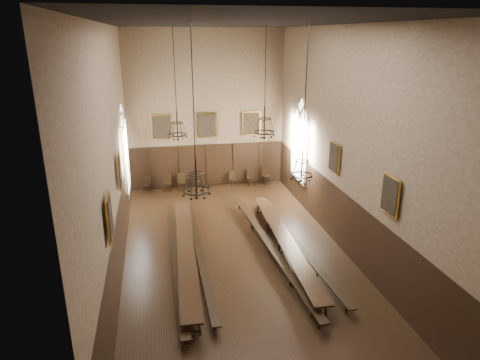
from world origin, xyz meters
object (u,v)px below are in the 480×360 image
object	(u,v)px
chandelier_back_right	(264,126)
bench_left_inner	(199,253)
chair_6	(251,180)
chandelier_back_left	(177,127)
table_left	(186,254)
chandelier_front_left	(196,180)
chandelier_front_right	(302,164)
chair_5	(233,181)
bench_left_outer	(175,257)
table_right	(284,246)
chair_3	(201,184)
bench_right_outer	(294,244)
chair_1	(167,186)
chair_0	(147,187)
bench_right_inner	(269,247)
chair_7	(266,179)
chair_2	(182,185)

from	to	relation	value
chandelier_back_right	bench_left_inner	bearing A→B (deg)	-145.53
chair_6	chandelier_back_right	size ratio (longest dim) A/B	0.22
chandelier_back_left	bench_left_inner	bearing A→B (deg)	-77.97
table_left	chandelier_front_left	size ratio (longest dim) A/B	1.91
bench_left_inner	chandelier_front_right	size ratio (longest dim) A/B	1.93
chair_5	bench_left_inner	bearing A→B (deg)	-122.80
chair_5	chair_6	xyz separation A→B (m)	(1.08, -0.02, 0.02)
bench_left_outer	table_left	bearing A→B (deg)	-6.61
table_left	chandelier_front_left	bearing A→B (deg)	-84.74
table_right	chandelier_front_right	distance (m)	4.59
table_right	chandelier_front_left	bearing A→B (deg)	-144.51
chair_3	chandelier_front_left	xyz separation A→B (m)	(-1.32, -11.36, 4.12)
chandelier_back_right	chandelier_front_left	size ratio (longest dim) A/B	0.89
table_right	bench_right_outer	bearing A→B (deg)	24.48
bench_left_inner	chandelier_front_left	size ratio (longest dim) A/B	1.91
chair_1	chandelier_front_left	size ratio (longest dim) A/B	0.19
chair_0	bench_right_inner	bearing A→B (deg)	-41.05
bench_right_outer	bench_left_inner	bearing A→B (deg)	-179.97
table_right	chair_3	distance (m)	9.01
chair_1	chandelier_back_left	size ratio (longest dim) A/B	0.22
table_right	bench_left_inner	size ratio (longest dim) A/B	0.97
chair_3	chandelier_front_left	size ratio (longest dim) A/B	0.18
table_right	chair_7	xyz separation A→B (m)	(1.53, 8.68, -0.05)
table_left	chandelier_front_left	distance (m)	4.88
table_right	chair_7	world-z (taller)	chair_7
chair_6	chandelier_back_left	xyz separation A→B (m)	(-4.55, -6.08, 4.68)
table_left	chair_5	distance (m)	9.32
bench_right_inner	chair_6	world-z (taller)	chair_6
bench_left_inner	chair_2	world-z (taller)	chair_2
bench_left_outer	chandelier_back_right	distance (m)	6.61
chair_1	chair_5	bearing A→B (deg)	15.95
bench_left_outer	bench_right_inner	xyz separation A→B (m)	(3.84, 0.04, 0.01)
chair_5	table_left	bearing A→B (deg)	-125.63
table_left	chandelier_back_left	xyz separation A→B (m)	(0.04, 2.52, 4.59)
chair_0	chair_2	distance (m)	2.00
table_right	bench_left_inner	distance (m)	3.50
bench_left_outer	chair_3	size ratio (longest dim) A/B	11.50
chair_3	chair_7	distance (m)	3.99
bench_left_inner	bench_right_outer	distance (m)	4.01
chair_2	chair_5	world-z (taller)	chair_2
bench_right_inner	chandelier_front_right	world-z (taller)	chandelier_front_right
chandelier_back_left	chair_7	bearing A→B (deg)	47.73
table_left	chair_6	size ratio (longest dim) A/B	9.95
bench_right_outer	chandelier_front_right	distance (m)	4.81
bench_right_outer	chair_6	distance (m)	8.44
chair_6	chair_0	bearing A→B (deg)	178.16
bench_right_inner	chandelier_back_right	size ratio (longest dim) A/B	2.37
chair_1	chair_6	xyz separation A→B (m)	(4.97, 0.12, -0.00)
chandelier_front_left	chair_5	bearing A→B (deg)	74.03
bench_right_outer	chair_2	world-z (taller)	chair_2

